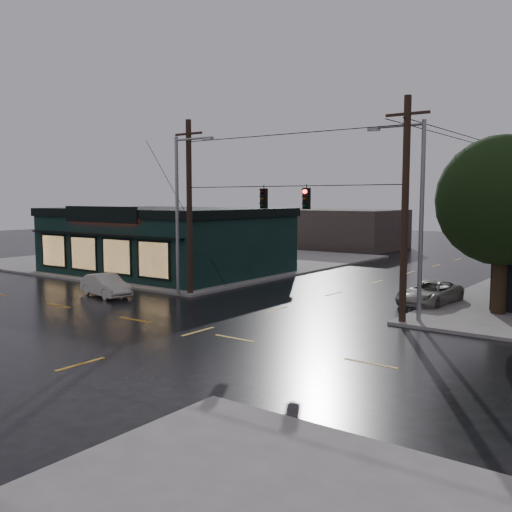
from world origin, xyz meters
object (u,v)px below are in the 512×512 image
Objects in this scene: corner_tree at (503,201)px; sedan_cream at (106,285)px; suv_silver at (429,293)px; utility_pole_nw at (190,296)px; utility_pole_ne at (402,324)px.

sedan_cream is (-19.79, -7.61, -4.91)m from corner_tree.
utility_pole_nw is at bearing -151.12° from suv_silver.
utility_pole_ne is 17.06m from sedan_cream.
sedan_cream is (-3.76, -3.13, 0.65)m from utility_pole_nw.
corner_tree is 21.77m from sedan_cream.
utility_pole_nw is (-16.04, -4.48, -5.56)m from corner_tree.
corner_tree is at bearing -57.25° from sedan_cream.
sedan_cream is at bearing -169.40° from utility_pole_ne.
corner_tree reaches higher than utility_pole_nw.
utility_pole_ne is (13.00, 0.00, 0.00)m from utility_pole_nw.
corner_tree is 7.76m from utility_pole_ne.
sedan_cream is 0.85× the size of suv_silver.
sedan_cream is (-16.76, -3.13, 0.65)m from utility_pole_ne.
utility_pole_nw is at bearing -38.46° from sedan_cream.
utility_pole_nw is 4.94m from sedan_cream.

